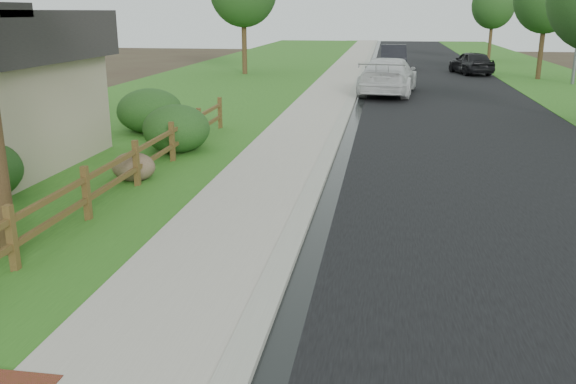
# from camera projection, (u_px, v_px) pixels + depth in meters

# --- Properties ---
(road) EXTENTS (8.00, 90.00, 0.02)m
(road) POSITION_uv_depth(u_px,v_px,m) (429.00, 75.00, 38.63)
(road) COLOR black
(road) RESTS_ON ground
(curb) EXTENTS (0.40, 90.00, 0.12)m
(curb) POSITION_uv_depth(u_px,v_px,m) (363.00, 73.00, 39.24)
(curb) COLOR gray
(curb) RESTS_ON ground
(wet_gutter) EXTENTS (0.50, 90.00, 0.00)m
(wet_gutter) POSITION_uv_depth(u_px,v_px,m) (368.00, 73.00, 39.20)
(wet_gutter) COLOR black
(wet_gutter) RESTS_ON road
(sidewalk) EXTENTS (2.20, 90.00, 0.10)m
(sidewalk) POSITION_uv_depth(u_px,v_px,m) (343.00, 73.00, 39.44)
(sidewalk) COLOR #ABA295
(sidewalk) RESTS_ON ground
(grass_strip) EXTENTS (1.60, 90.00, 0.06)m
(grass_strip) POSITION_uv_depth(u_px,v_px,m) (313.00, 72.00, 39.73)
(grass_strip) COLOR #2D611B
(grass_strip) RESTS_ON ground
(lawn_near) EXTENTS (9.00, 90.00, 0.04)m
(lawn_near) POSITION_uv_depth(u_px,v_px,m) (236.00, 71.00, 40.52)
(lawn_near) COLOR #2D611B
(lawn_near) RESTS_ON ground
(verge_far) EXTENTS (6.00, 90.00, 0.04)m
(verge_far) POSITION_uv_depth(u_px,v_px,m) (543.00, 76.00, 37.58)
(verge_far) COLOR #2D611B
(verge_far) RESTS_ON ground
(ranch_fence) EXTENTS (0.12, 16.92, 1.10)m
(ranch_fence) POSITION_uv_depth(u_px,v_px,m) (113.00, 175.00, 12.62)
(ranch_fence) COLOR #4B3519
(ranch_fence) RESTS_ON ground
(white_suv) EXTENTS (3.06, 6.23, 1.74)m
(white_suv) POSITION_uv_depth(u_px,v_px,m) (388.00, 76.00, 29.18)
(white_suv) COLOR silver
(white_suv) RESTS_ON road
(dark_car_mid) EXTENTS (2.71, 4.55, 1.45)m
(dark_car_mid) POSITION_uv_depth(u_px,v_px,m) (471.00, 62.00, 38.63)
(dark_car_mid) COLOR black
(dark_car_mid) RESTS_ON road
(dark_car_far) EXTENTS (1.76, 4.93, 1.62)m
(dark_car_far) POSITION_uv_depth(u_px,v_px,m) (393.00, 57.00, 42.15)
(dark_car_far) COLOR black
(dark_car_far) RESTS_ON road
(boulder) EXTENTS (1.18, 0.97, 0.70)m
(boulder) POSITION_uv_depth(u_px,v_px,m) (134.00, 167.00, 14.36)
(boulder) COLOR brown
(boulder) RESTS_ON ground
(shrub_c) EXTENTS (2.49, 2.49, 1.36)m
(shrub_c) POSITION_uv_depth(u_px,v_px,m) (176.00, 129.00, 17.20)
(shrub_c) COLOR #1D4017
(shrub_c) RESTS_ON ground
(shrub_d) EXTENTS (2.18, 2.18, 1.46)m
(shrub_d) POSITION_uv_depth(u_px,v_px,m) (150.00, 111.00, 20.00)
(shrub_d) COLOR #1D4017
(shrub_d) RESTS_ON ground
(tree_far_right) EXTENTS (3.35, 3.35, 6.18)m
(tree_far_right) POSITION_uv_depth(u_px,v_px,m) (493.00, 5.00, 47.94)
(tree_far_right) COLOR #3C2A18
(tree_far_right) RESTS_ON ground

